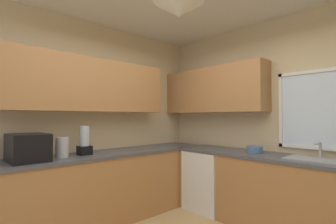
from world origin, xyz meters
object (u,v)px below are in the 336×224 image
object	(u,v)px
dishwasher	(210,180)
sink_assembly	(316,159)
microwave	(28,147)
blender_appliance	(85,142)
bowl	(255,150)
kettle	(62,147)

from	to	relation	value
dishwasher	sink_assembly	size ratio (longest dim) A/B	1.51
microwave	blender_appliance	size ratio (longest dim) A/B	1.33
sink_assembly	bowl	distance (m)	0.71
sink_assembly	blender_appliance	size ratio (longest dim) A/B	1.59
kettle	bowl	world-z (taller)	kettle
dishwasher	blender_appliance	size ratio (longest dim) A/B	2.40
dishwasher	sink_assembly	xyz separation A→B (m)	(1.42, 0.04, 0.49)
bowl	kettle	bearing A→B (deg)	-124.44
dishwasher	microwave	size ratio (longest dim) A/B	1.80
bowl	dishwasher	bearing A→B (deg)	-177.58
bowl	blender_appliance	xyz separation A→B (m)	(-1.37, -1.69, 0.12)
microwave	bowl	xyz separation A→B (m)	(1.37, 2.32, -0.10)
bowl	sink_assembly	bearing A→B (deg)	0.54
dishwasher	blender_appliance	xyz separation A→B (m)	(-0.66, -1.66, 0.64)
dishwasher	microwave	world-z (taller)	microwave
sink_assembly	blender_appliance	bearing A→B (deg)	-140.79
microwave	blender_appliance	distance (m)	0.63
microwave	dishwasher	bearing A→B (deg)	73.92
microwave	blender_appliance	world-z (taller)	blender_appliance
sink_assembly	bowl	bearing A→B (deg)	-179.46
sink_assembly	blender_appliance	world-z (taller)	blender_appliance
kettle	microwave	bearing A→B (deg)	-93.26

